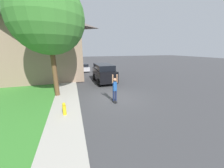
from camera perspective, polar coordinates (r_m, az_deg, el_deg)
ground_plane at (r=10.01m, az=0.92°, el=-6.32°), size 120.00×120.00×0.00m
lawn at (r=16.06m, az=-35.35°, el=-0.65°), size 10.00×80.00×0.08m
sidewalk at (r=15.26m, az=-19.51°, el=0.70°), size 1.80×80.00×0.10m
house at (r=18.87m, az=-31.94°, el=15.99°), size 11.64×8.71×8.76m
lawn_tree_near at (r=10.85m, az=-27.22°, el=25.22°), size 5.11×5.11×8.33m
suv_parked at (r=14.57m, az=-3.73°, el=5.23°), size 2.07×4.56×2.09m
car_down_street at (r=22.89m, az=-12.89°, el=7.39°), size 1.88×4.09×1.28m
skateboarder at (r=8.96m, az=1.26°, el=-1.81°), size 0.41×0.24×2.03m
skateboard at (r=9.26m, az=1.03°, el=-7.64°), size 0.22×0.78×0.10m
fire_hydrant at (r=7.73m, az=-20.96°, el=-10.59°), size 0.20×0.20×0.75m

